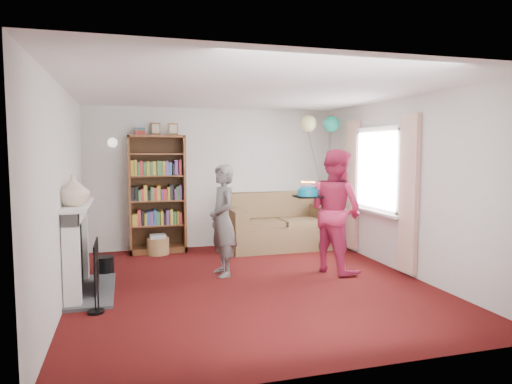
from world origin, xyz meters
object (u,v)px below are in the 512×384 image
object	(u,v)px
sofa	(278,227)
person_magenta	(335,211)
bookcase	(157,195)
person_striped	(223,220)
birthday_cake	(308,192)

from	to	relation	value
sofa	person_magenta	world-z (taller)	person_magenta
bookcase	person_striped	xyz separation A→B (m)	(0.78, -1.78, -0.20)
bookcase	birthday_cake	xyz separation A→B (m)	(1.96, -2.01, 0.18)
bookcase	person_magenta	world-z (taller)	bookcase
birthday_cake	sofa	bearing A→B (deg)	84.72
sofa	person_striped	xyz separation A→B (m)	(-1.34, -1.55, 0.42)
person_striped	birthday_cake	world-z (taller)	person_striped
bookcase	birthday_cake	size ratio (longest dim) A/B	6.35
person_striped	birthday_cake	xyz separation A→B (m)	(1.18, -0.24, 0.38)
sofa	birthday_cake	size ratio (longest dim) A/B	5.29
bookcase	person_magenta	xyz separation A→B (m)	(2.38, -2.02, -0.10)
person_striped	sofa	bearing A→B (deg)	131.88
bookcase	birthday_cake	bearing A→B (deg)	-45.82
person_striped	person_magenta	xyz separation A→B (m)	(1.61, -0.24, 0.10)
bookcase	person_striped	world-z (taller)	bookcase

